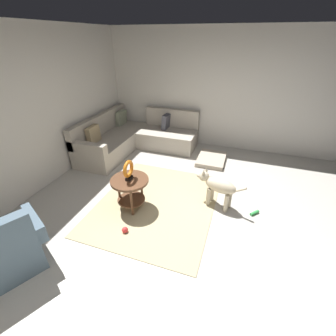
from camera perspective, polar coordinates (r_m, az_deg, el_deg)
ground_plane at (r=3.73m, az=6.65°, el=-12.86°), size 6.00×6.00×0.10m
wall_back at (r=4.50m, az=-32.25°, el=11.02°), size 6.00×0.12×2.70m
wall_right at (r=5.77m, az=14.53°, el=17.90°), size 0.12×6.00×2.70m
area_rug at (r=3.95m, az=-2.82°, el=-8.69°), size 2.30×1.90×0.01m
sectional_couch at (r=5.75m, az=-8.43°, el=7.37°), size 2.20×2.25×0.88m
armchair at (r=3.36m, az=-35.00°, el=-16.59°), size 0.99×0.90×0.88m
side_table at (r=3.69m, az=-9.44°, el=-4.40°), size 0.60×0.60×0.54m
torus_sculpture at (r=3.53m, az=-9.83°, el=-0.46°), size 0.28×0.08×0.33m
dog_bed_mat at (r=5.30m, az=10.76°, el=2.19°), size 0.80×0.60×0.09m
dog at (r=3.78m, az=12.30°, el=-4.44°), size 0.35×0.83×0.63m
dog_toy_ball at (r=3.48m, az=-10.67°, el=-14.93°), size 0.09×0.09×0.09m
dog_toy_rope at (r=3.98m, az=20.75°, el=-10.41°), size 0.16×0.15×0.05m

